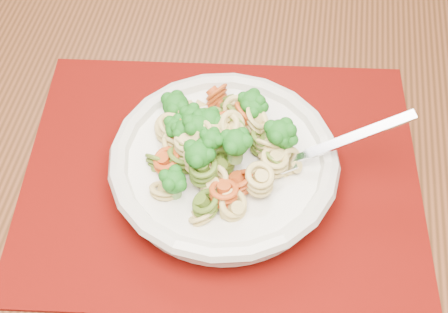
% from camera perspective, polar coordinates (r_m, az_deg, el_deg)
% --- Properties ---
extents(dining_table, '(1.75, 1.36, 0.78)m').
position_cam_1_polar(dining_table, '(0.82, 6.23, 1.49)').
color(dining_table, '#5B2F19').
rests_on(dining_table, ground).
extents(placemat, '(0.50, 0.45, 0.00)m').
position_cam_1_polar(placemat, '(0.66, -0.23, -1.56)').
color(placemat, '#5A0703').
rests_on(placemat, dining_table).
extents(pasta_bowl, '(0.23, 0.23, 0.04)m').
position_cam_1_polar(pasta_bowl, '(0.63, 0.00, -0.65)').
color(pasta_bowl, beige).
rests_on(pasta_bowl, placemat).
extents(pasta_broccoli_heap, '(0.20, 0.20, 0.06)m').
position_cam_1_polar(pasta_broccoli_heap, '(0.62, 0.00, 0.33)').
color(pasta_broccoli_heap, tan).
rests_on(pasta_broccoli_heap, pasta_bowl).
extents(fork, '(0.16, 0.12, 0.08)m').
position_cam_1_polar(fork, '(0.61, 5.38, -0.65)').
color(fork, silver).
rests_on(fork, pasta_bowl).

